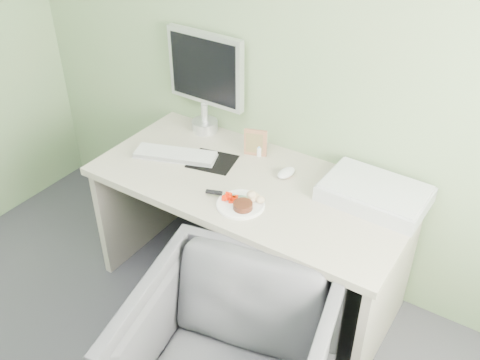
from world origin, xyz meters
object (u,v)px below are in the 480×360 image
Objects in this scene: desk at (250,211)px; plate at (241,204)px; scanner at (375,194)px; monitor at (205,77)px.

plate is (0.07, -0.19, 0.19)m from desk.
monitor is at bearing 174.51° from scanner.
monitor reaches higher than plate.
monitor is at bearing 147.30° from desk.
scanner is (0.50, 0.37, 0.03)m from plate.
monitor is (-1.06, 0.13, 0.28)m from scanner.
desk is at bearing -31.34° from monitor.
scanner reaches higher than desk.
monitor is (-0.49, 0.32, 0.50)m from desk.
desk is 2.81× the size of monitor.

